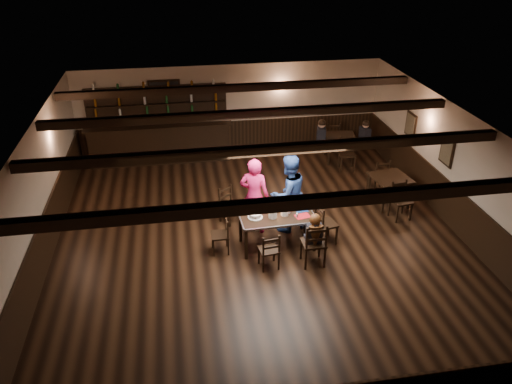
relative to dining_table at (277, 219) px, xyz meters
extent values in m
plane|color=black|center=(-0.33, 0.31, -0.67)|extent=(10.00, 10.00, 0.00)
cube|color=beige|center=(-0.33, 5.31, 0.68)|extent=(9.00, 0.02, 2.70)
cube|color=beige|center=(-0.33, -4.69, 0.68)|extent=(9.00, 0.02, 2.70)
cube|color=beige|center=(-4.83, 0.31, 0.68)|extent=(0.02, 10.00, 2.70)
cube|color=beige|center=(4.17, 0.31, 0.68)|extent=(0.02, 10.00, 2.70)
cube|color=silver|center=(-0.33, 0.31, 2.03)|extent=(9.00, 10.00, 0.02)
cube|color=black|center=(-0.33, 5.28, -0.17)|extent=(9.00, 0.04, 1.00)
cube|color=black|center=(-4.80, 0.31, -0.17)|extent=(0.04, 10.00, 1.00)
cube|color=black|center=(4.14, 0.31, -0.17)|extent=(0.04, 10.00, 1.00)
cube|color=black|center=(-2.23, 5.28, 1.18)|extent=(0.90, 0.03, 1.00)
cube|color=black|center=(-2.23, 5.26, 1.18)|extent=(0.80, 0.02, 0.90)
cube|color=black|center=(4.14, 0.81, 0.93)|extent=(0.03, 0.55, 0.65)
cube|color=#72664C|center=(4.12, 0.81, 0.93)|extent=(0.02, 0.45, 0.55)
cube|color=black|center=(4.14, 2.71, 0.88)|extent=(0.03, 0.55, 0.65)
cube|color=#72664C|center=(4.12, 2.71, 0.88)|extent=(0.02, 0.45, 0.55)
cube|color=black|center=(-0.33, -2.69, 1.93)|extent=(8.90, 0.18, 0.18)
cube|color=black|center=(-0.33, -0.69, 1.93)|extent=(8.90, 0.18, 0.18)
cube|color=black|center=(-0.33, 1.31, 1.93)|extent=(8.90, 0.18, 0.18)
cube|color=black|center=(-0.33, 3.31, 1.93)|extent=(8.90, 0.18, 0.18)
cube|color=black|center=(-0.73, -0.37, -0.32)|extent=(0.06, 0.06, 0.71)
cube|color=black|center=(-0.75, 0.32, -0.32)|extent=(0.06, 0.06, 0.71)
cube|color=black|center=(0.75, -0.32, -0.32)|extent=(0.06, 0.06, 0.71)
cube|color=black|center=(0.73, 0.37, -0.32)|extent=(0.06, 0.06, 0.71)
cube|color=black|center=(0.00, 0.00, 0.06)|extent=(1.63, 0.86, 0.04)
cube|color=#A5A8AD|center=(-0.01, 0.39, 0.06)|extent=(1.61, 0.08, 0.05)
cube|color=#A5A8AD|center=(0.01, -0.39, 0.06)|extent=(1.61, 0.08, 0.05)
cube|color=#A5A8AD|center=(0.79, 0.03, 0.06)|extent=(0.06, 0.80, 0.05)
cube|color=#A5A8AD|center=(-0.79, -0.03, 0.06)|extent=(0.06, 0.80, 0.05)
cube|color=black|center=(-0.17, -0.54, -0.48)|extent=(0.04, 0.04, 0.39)
cube|color=black|center=(-0.14, -0.84, -0.48)|extent=(0.04, 0.04, 0.39)
cube|color=black|center=(-0.50, -0.57, -0.48)|extent=(0.04, 0.04, 0.39)
cube|color=black|center=(-0.46, -0.88, -0.48)|extent=(0.04, 0.04, 0.39)
cube|color=black|center=(-0.32, -0.71, -0.26)|extent=(0.42, 0.41, 0.04)
cube|color=black|center=(-0.30, -0.86, -0.06)|extent=(0.38, 0.08, 0.41)
cube|color=black|center=(-0.30, -0.86, -0.10)|extent=(0.33, 0.06, 0.05)
cube|color=black|center=(-0.30, -0.86, 0.07)|extent=(0.33, 0.06, 0.05)
cube|color=black|center=(0.80, -0.55, -0.44)|extent=(0.04, 0.04, 0.48)
cube|color=black|center=(0.80, -0.93, -0.44)|extent=(0.04, 0.04, 0.48)
cube|color=black|center=(0.40, -0.56, -0.44)|extent=(0.04, 0.04, 0.48)
cube|color=black|center=(0.40, -0.93, -0.44)|extent=(0.04, 0.04, 0.48)
cube|color=black|center=(0.60, -0.74, -0.18)|extent=(0.47, 0.45, 0.04)
cube|color=black|center=(0.60, -0.93, 0.07)|extent=(0.47, 0.04, 0.50)
cube|color=black|center=(0.60, -0.93, 0.02)|extent=(0.40, 0.03, 0.06)
cube|color=black|center=(0.60, -0.93, 0.22)|extent=(0.40, 0.03, 0.06)
cube|color=black|center=(-1.39, 0.16, -0.48)|extent=(0.03, 0.03, 0.39)
cube|color=black|center=(-1.08, 0.16, -0.48)|extent=(0.03, 0.03, 0.39)
cube|color=black|center=(-1.39, -0.16, -0.48)|extent=(0.03, 0.03, 0.39)
cube|color=black|center=(-1.08, -0.17, -0.48)|extent=(0.03, 0.03, 0.39)
cube|color=black|center=(-1.24, 0.00, -0.26)|extent=(0.37, 0.39, 0.04)
cube|color=black|center=(-1.08, 0.00, -0.06)|extent=(0.04, 0.38, 0.41)
cube|color=black|center=(-1.08, 0.00, -0.10)|extent=(0.03, 0.33, 0.05)
cube|color=black|center=(-1.08, 0.00, 0.07)|extent=(0.03, 0.33, 0.05)
cube|color=black|center=(1.29, -0.17, -0.45)|extent=(0.04, 0.04, 0.45)
cube|color=black|center=(0.94, -0.23, -0.45)|extent=(0.04, 0.04, 0.45)
cube|color=black|center=(1.22, 0.20, -0.45)|extent=(0.04, 0.04, 0.45)
cube|color=black|center=(0.87, 0.14, -0.45)|extent=(0.04, 0.04, 0.45)
cube|color=black|center=(1.08, -0.02, -0.20)|extent=(0.49, 0.51, 0.04)
cube|color=black|center=(0.91, -0.05, 0.03)|extent=(0.12, 0.44, 0.47)
cube|color=black|center=(0.91, -0.05, -0.02)|extent=(0.09, 0.37, 0.05)
cube|color=black|center=(0.91, -0.05, 0.17)|extent=(0.09, 0.37, 0.05)
cube|color=black|center=(-0.92, 0.95, -0.47)|extent=(0.05, 0.05, 0.42)
cube|color=black|center=(-1.11, 1.22, -0.47)|extent=(0.05, 0.05, 0.42)
cube|color=black|center=(-0.63, 1.15, -0.47)|extent=(0.05, 0.05, 0.42)
cube|color=black|center=(-0.82, 1.42, -0.47)|extent=(0.05, 0.05, 0.42)
cube|color=black|center=(-0.87, 1.18, -0.24)|extent=(0.56, 0.55, 0.04)
cube|color=black|center=(-0.97, 1.32, -0.02)|extent=(0.35, 0.26, 0.44)
cube|color=black|center=(-0.97, 1.32, -0.06)|extent=(0.30, 0.22, 0.05)
cube|color=black|center=(-0.97, 1.32, 0.11)|extent=(0.30, 0.22, 0.05)
imported|color=#E32274|center=(-0.38, 0.71, 0.22)|extent=(0.76, 0.64, 1.79)
imported|color=navy|center=(0.38, 0.66, 0.24)|extent=(1.08, 0.97, 1.83)
cube|color=black|center=(0.60, -0.63, -0.16)|extent=(0.29, 0.29, 0.12)
cube|color=black|center=(0.60, -0.74, 0.05)|extent=(0.31, 0.18, 0.44)
cylinder|color=black|center=(0.60, -0.74, 0.25)|extent=(0.09, 0.31, 0.31)
sphere|color=#D8A384|center=(0.60, -0.74, 0.38)|extent=(0.19, 0.19, 0.19)
sphere|color=#3C230D|center=(0.60, -0.77, 0.39)|extent=(0.24, 0.24, 0.24)
cone|color=#3C230D|center=(0.60, -0.86, 0.03)|extent=(0.18, 0.18, 0.54)
cylinder|color=white|center=(-0.47, 0.04, 0.09)|extent=(0.32, 0.32, 0.01)
cylinder|color=white|center=(-0.47, 0.04, 0.14)|extent=(0.26, 0.26, 0.09)
cylinder|color=silver|center=(-0.47, 0.04, 0.11)|extent=(0.27, 0.27, 0.04)
cylinder|color=white|center=(-0.10, -0.02, 0.16)|extent=(0.18, 0.18, 0.17)
cylinder|color=white|center=(0.16, 0.03, 0.17)|extent=(0.16, 0.16, 0.19)
cylinder|color=#A5A8AD|center=(0.01, 0.14, 0.09)|extent=(0.05, 0.05, 0.03)
sphere|color=orange|center=(0.01, 0.14, 0.12)|extent=(0.03, 0.03, 0.03)
cylinder|color=silver|center=(0.40, -0.11, 0.13)|extent=(0.04, 0.04, 0.10)
cylinder|color=#A5A8AD|center=(0.41, -0.11, 0.12)|extent=(0.03, 0.03, 0.08)
cylinder|color=silver|center=(0.27, 0.10, 0.14)|extent=(0.08, 0.08, 0.12)
cube|color=maroon|center=(0.53, -0.08, 0.08)|extent=(0.36, 0.29, 0.00)
cube|color=navy|center=(0.57, 0.16, 0.08)|extent=(0.28, 0.21, 0.00)
cube|color=black|center=(-2.47, 4.96, -0.12)|extent=(4.00, 0.60, 1.10)
cube|color=black|center=(-2.47, 4.96, 0.45)|extent=(4.20, 0.70, 0.05)
cube|color=black|center=(-2.47, 5.23, 0.43)|extent=(4.00, 0.10, 2.20)
cube|color=black|center=(-2.47, 5.13, 0.68)|extent=(3.90, 0.22, 0.03)
cube|color=black|center=(-2.47, 5.13, 1.03)|extent=(3.90, 0.22, 0.03)
cube|color=black|center=(-2.47, 5.13, 1.38)|extent=(3.90, 0.22, 0.03)
cube|color=black|center=(3.13, 1.37, 0.06)|extent=(0.98, 0.98, 0.04)
cube|color=black|center=(2.82, 0.97, -0.32)|extent=(0.05, 0.05, 0.71)
cube|color=black|center=(2.72, 1.68, -0.32)|extent=(0.05, 0.05, 0.71)
cube|color=black|center=(3.53, 1.07, -0.32)|extent=(0.05, 0.05, 0.71)
cube|color=black|center=(3.43, 1.78, -0.32)|extent=(0.05, 0.05, 0.71)
cube|color=black|center=(2.75, 4.18, 0.06)|extent=(1.00, 1.00, 0.04)
cube|color=black|center=(2.33, 3.87, -0.32)|extent=(0.06, 0.06, 0.71)
cube|color=black|center=(2.44, 4.59, -0.32)|extent=(0.06, 0.06, 0.71)
cube|color=black|center=(3.05, 3.77, -0.32)|extent=(0.06, 0.06, 0.71)
cube|color=black|center=(3.16, 4.49, -0.32)|extent=(0.06, 0.06, 0.71)
cube|color=black|center=(2.18, 4.22, 0.08)|extent=(0.32, 0.44, 0.57)
sphere|color=#D8A384|center=(2.18, 4.22, 0.46)|extent=(0.22, 0.22, 0.22)
sphere|color=black|center=(2.18, 4.22, 0.50)|extent=(0.23, 0.23, 0.23)
cube|color=black|center=(3.49, 4.15, 0.05)|extent=(0.26, 0.38, 0.51)
sphere|color=#D8A384|center=(3.49, 4.15, 0.39)|extent=(0.20, 0.20, 0.20)
sphere|color=black|center=(3.49, 4.15, 0.42)|extent=(0.20, 0.20, 0.20)
camera|label=1|loc=(-1.95, -8.88, 5.52)|focal=35.00mm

